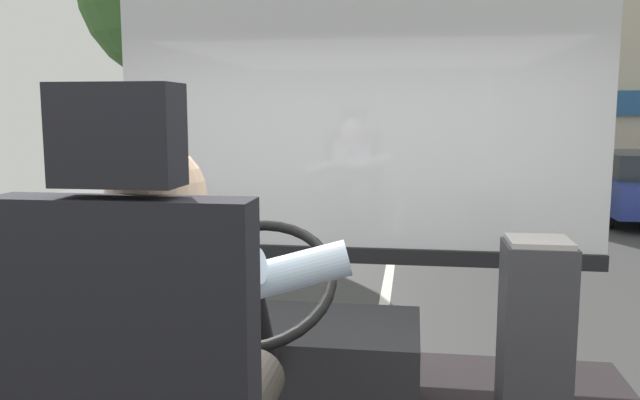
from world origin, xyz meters
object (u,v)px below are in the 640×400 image
object	(u,v)px
bus_driver	(175,361)
steering_console	(284,364)
parked_car_blue	(636,184)
parked_car_silver	(573,160)
parked_car_charcoal	(554,155)
fare_box	(534,340)

from	to	relation	value
bus_driver	steering_console	distance (m)	1.27
parked_car_blue	steering_console	bearing A→B (deg)	-114.00
steering_console	parked_car_blue	distance (m)	11.94
bus_driver	parked_car_blue	distance (m)	13.04
parked_car_blue	parked_car_silver	size ratio (longest dim) A/B	0.96
steering_console	parked_car_charcoal	size ratio (longest dim) A/B	0.28
bus_driver	parked_car_charcoal	bearing A→B (deg)	76.40
steering_console	parked_car_blue	world-z (taller)	steering_console
parked_car_blue	parked_car_silver	bearing A→B (deg)	89.05
steering_console	fare_box	size ratio (longest dim) A/B	1.41
parked_car_silver	fare_box	bearing A→B (deg)	-103.59
steering_console	parked_car_blue	size ratio (longest dim) A/B	0.27
parked_car_silver	parked_car_charcoal	bearing A→B (deg)	84.85
bus_driver	parked_car_blue	size ratio (longest dim) A/B	0.18
parked_car_blue	parked_car_silver	xyz separation A→B (m)	(0.09, 5.47, 0.08)
steering_console	fare_box	world-z (taller)	steering_console
steering_console	parked_car_charcoal	distance (m)	21.63
parked_car_blue	parked_car_charcoal	bearing A→B (deg)	87.13
fare_box	parked_car_blue	bearing A→B (deg)	70.49
bus_driver	parked_car_charcoal	xyz separation A→B (m)	(5.36, 22.14, -0.93)
parked_car_charcoal	parked_car_blue	bearing A→B (deg)	-92.87
bus_driver	steering_console	world-z (taller)	bus_driver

